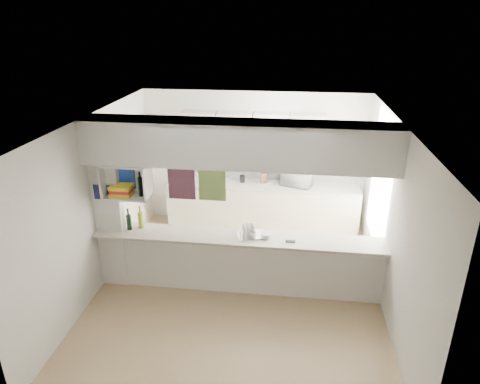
% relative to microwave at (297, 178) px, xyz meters
% --- Properties ---
extents(floor, '(4.80, 4.80, 0.00)m').
position_rel_microwave_xyz_m(floor, '(-0.83, -2.13, -1.07)').
color(floor, tan).
rests_on(floor, ground).
extents(ceiling, '(4.80, 4.80, 0.00)m').
position_rel_microwave_xyz_m(ceiling, '(-0.83, -2.13, 1.53)').
color(ceiling, white).
rests_on(ceiling, wall_back).
extents(wall_back, '(4.20, 0.00, 4.20)m').
position_rel_microwave_xyz_m(wall_back, '(-0.83, 0.27, 0.23)').
color(wall_back, silver).
rests_on(wall_back, floor).
extents(wall_left, '(0.00, 4.80, 4.80)m').
position_rel_microwave_xyz_m(wall_left, '(-2.93, -2.13, 0.23)').
color(wall_left, silver).
rests_on(wall_left, floor).
extents(wall_right, '(0.00, 4.80, 4.80)m').
position_rel_microwave_xyz_m(wall_right, '(1.27, -2.13, 0.23)').
color(wall_right, silver).
rests_on(wall_right, floor).
extents(servery_partition, '(4.20, 0.50, 2.60)m').
position_rel_microwave_xyz_m(servery_partition, '(-1.01, -2.13, 0.59)').
color(servery_partition, silver).
rests_on(servery_partition, floor).
extents(cubby_shelf, '(0.65, 0.35, 0.50)m').
position_rel_microwave_xyz_m(cubby_shelf, '(-2.40, -2.19, 0.64)').
color(cubby_shelf, white).
rests_on(cubby_shelf, bulkhead).
extents(kitchen_run, '(3.60, 0.63, 2.24)m').
position_rel_microwave_xyz_m(kitchen_run, '(-0.67, 0.01, -0.24)').
color(kitchen_run, beige).
rests_on(kitchen_run, floor).
extents(microwave, '(0.63, 0.52, 0.30)m').
position_rel_microwave_xyz_m(microwave, '(0.00, 0.00, 0.00)').
color(microwave, white).
rests_on(microwave, bench_top).
extents(bowl, '(0.25, 0.25, 0.06)m').
position_rel_microwave_xyz_m(bowl, '(-0.00, 0.03, 0.18)').
color(bowl, '#0E2E9C').
rests_on(bowl, microwave).
extents(dish_rack, '(0.46, 0.40, 0.21)m').
position_rel_microwave_xyz_m(dish_rack, '(-0.66, -2.09, -0.07)').
color(dish_rack, silver).
rests_on(dish_rack, breakfast_bar).
extents(cup, '(0.12, 0.12, 0.09)m').
position_rel_microwave_xyz_m(cup, '(-0.62, -2.17, -0.09)').
color(cup, white).
rests_on(cup, dish_rack).
extents(wine_bottles, '(0.22, 0.15, 0.35)m').
position_rel_microwave_xyz_m(wine_bottles, '(-2.38, -2.08, -0.02)').
color(wine_bottles, black).
rests_on(wine_bottles, breakfast_bar).
extents(plastic_tubs, '(0.49, 0.18, 0.07)m').
position_rel_microwave_xyz_m(plastic_tubs, '(-0.41, -2.13, -0.12)').
color(plastic_tubs, silver).
rests_on(plastic_tubs, breakfast_bar).
extents(utensil_jar, '(0.10, 0.10, 0.14)m').
position_rel_microwave_xyz_m(utensil_jar, '(-1.03, 0.02, -0.08)').
color(utensil_jar, black).
rests_on(utensil_jar, bench_top).
extents(knife_block, '(0.10, 0.08, 0.19)m').
position_rel_microwave_xyz_m(knife_block, '(-0.63, 0.05, -0.05)').
color(knife_block, '#58331E').
rests_on(knife_block, bench_top).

